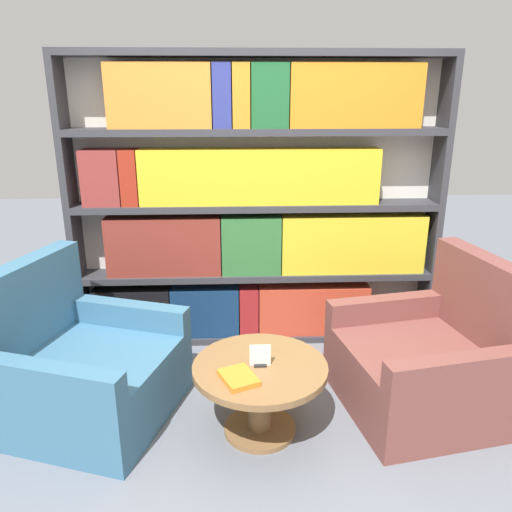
{
  "coord_description": "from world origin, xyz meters",
  "views": [
    {
      "loc": [
        -0.17,
        -2.36,
        1.93
      ],
      "look_at": [
        -0.03,
        0.66,
        0.92
      ],
      "focal_mm": 35.0,
      "sensor_mm": 36.0,
      "label": 1
    }
  ],
  "objects": [
    {
      "name": "armchair_left",
      "position": [
        -1.11,
        0.37,
        0.3
      ],
      "size": [
        1.19,
        1.19,
        0.96
      ],
      "rotation": [
        0.0,
        0.0,
        1.26
      ],
      "color": "#386684",
      "rests_on": "ground_plane"
    },
    {
      "name": "ground_plane",
      "position": [
        0.0,
        0.0,
        0.0
      ],
      "size": [
        14.0,
        14.0,
        0.0
      ],
      "primitive_type": "plane",
      "color": "slate"
    },
    {
      "name": "bookshelf",
      "position": [
        -0.03,
        1.36,
        1.08
      ],
      "size": [
        2.8,
        0.3,
        2.2
      ],
      "color": "silver",
      "rests_on": "ground_plane"
    },
    {
      "name": "table_sign",
      "position": [
        -0.03,
        0.14,
        0.5
      ],
      "size": [
        0.12,
        0.06,
        0.13
      ],
      "color": "black",
      "rests_on": "coffee_table"
    },
    {
      "name": "coffee_table",
      "position": [
        -0.03,
        0.14,
        0.32
      ],
      "size": [
        0.78,
        0.78,
        0.44
      ],
      "color": "brown",
      "rests_on": "ground_plane"
    },
    {
      "name": "armchair_right",
      "position": [
        1.05,
        0.36,
        0.3
      ],
      "size": [
        1.1,
        1.1,
        0.96
      ],
      "rotation": [
        0.0,
        0.0,
        -1.39
      ],
      "color": "brown",
      "rests_on": "ground_plane"
    },
    {
      "name": "stray_book",
      "position": [
        -0.16,
        -0.02,
        0.46
      ],
      "size": [
        0.24,
        0.27,
        0.03
      ],
      "color": "orange",
      "rests_on": "coffee_table"
    }
  ]
}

